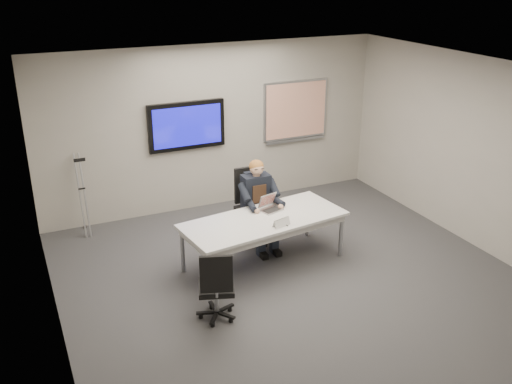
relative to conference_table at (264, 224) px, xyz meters
name	(u,v)px	position (x,y,z in m)	size (l,w,h in m)	color
floor	(296,283)	(0.16, -0.66, -0.63)	(6.00, 6.00, 0.02)	#373739
ceiling	(302,74)	(0.16, -0.66, 2.17)	(6.00, 6.00, 0.02)	white
wall_back	(214,127)	(0.16, 2.34, 0.77)	(6.00, 0.02, 2.80)	#A8A397
wall_front	(475,309)	(0.16, -3.66, 0.77)	(6.00, 0.02, 2.80)	#A8A397
wall_left	(48,230)	(-2.84, -0.66, 0.77)	(0.02, 6.00, 2.80)	#A8A397
wall_right	(480,155)	(3.16, -0.66, 0.77)	(0.02, 6.00, 2.80)	#A8A397
conference_table	(264,224)	(0.00, 0.00, 0.00)	(2.40, 1.25, 0.71)	silver
tv_display	(187,126)	(-0.34, 2.28, 0.87)	(1.30, 0.09, 0.80)	black
whiteboard	(296,111)	(1.71, 2.31, 0.90)	(1.25, 0.08, 1.10)	#989BA0
office_chair_far	(254,219)	(0.18, 0.74, -0.27)	(0.55, 0.55, 1.14)	black
office_chair_near	(217,298)	(-1.10, -1.00, -0.33)	(0.57, 0.57, 0.95)	black
seated_person	(261,214)	(0.18, 0.49, -0.09)	(0.41, 0.71, 1.34)	#1D2330
crutch	(82,194)	(-2.14, 2.08, 0.04)	(0.18, 0.45, 1.34)	#ACAFB4
laptop	(270,206)	(0.21, 0.25, 0.13)	(0.34, 0.35, 0.21)	#AAAAAD
name_tent	(281,222)	(0.12, -0.31, 0.13)	(0.26, 0.07, 0.11)	silver
pen	(284,224)	(0.16, -0.29, 0.09)	(0.01, 0.01, 0.15)	black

